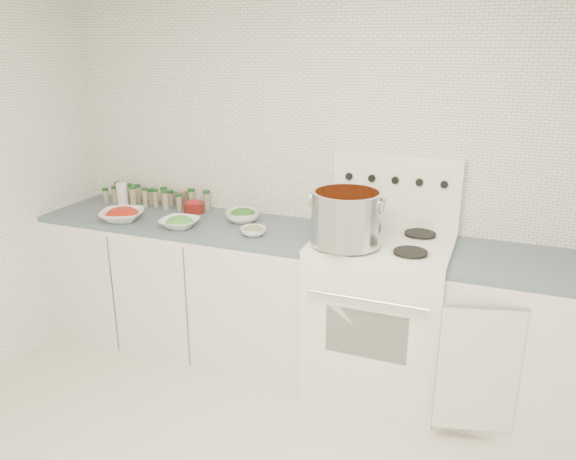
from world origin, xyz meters
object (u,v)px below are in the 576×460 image
Objects in this scene: stove at (380,309)px; bowl_snowpea at (180,222)px; bowl_tomato at (122,215)px; stock_pot at (346,216)px.

stove is 5.70× the size of bowl_snowpea.
bowl_tomato is 0.42m from bowl_snowpea.
stock_pot reaches higher than bowl_tomato.
bowl_tomato is (-1.66, -0.16, 0.44)m from stove.
bowl_tomato is (-1.49, 0.02, -0.16)m from stock_pot.
bowl_tomato is at bearing -178.56° from bowl_snowpea.
stock_pot is 1.14× the size of bowl_tomato.
stove reaches higher than stock_pot.
stock_pot is at bearing -0.60° from bowl_tomato.
stove is 3.85× the size of bowl_tomato.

